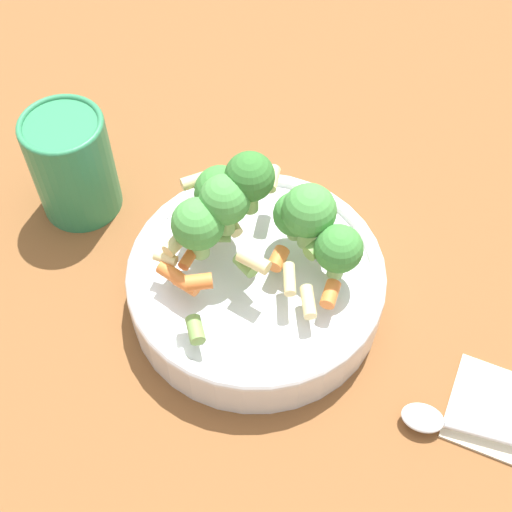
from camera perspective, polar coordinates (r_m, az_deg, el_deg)
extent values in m
plane|color=brown|center=(0.67, 0.00, -3.41)|extent=(3.00, 3.00, 0.00)
cylinder|color=silver|center=(0.65, 0.00, -2.37)|extent=(0.23, 0.23, 0.04)
torus|color=silver|center=(0.64, 0.00, -1.27)|extent=(0.23, 0.23, 0.01)
cylinder|color=#8CB766|center=(0.62, 6.40, -0.91)|extent=(0.01, 0.01, 0.02)
sphere|color=#3D8438|center=(0.60, 6.63, 0.57)|extent=(0.04, 0.04, 0.04)
cylinder|color=#8CB766|center=(0.61, -4.51, 0.76)|extent=(0.02, 0.02, 0.02)
sphere|color=#479342|center=(0.59, -4.70, 2.49)|extent=(0.04, 0.04, 0.04)
cylinder|color=#8CB766|center=(0.61, -0.48, 4.52)|extent=(0.01, 0.01, 0.02)
sphere|color=#33722D|center=(0.59, -0.50, 6.37)|extent=(0.04, 0.04, 0.04)
cylinder|color=#8CB766|center=(0.63, 4.09, 1.76)|extent=(0.02, 0.02, 0.03)
sphere|color=#479342|center=(0.61, 4.27, 3.63)|extent=(0.05, 0.05, 0.05)
cylinder|color=#8CB766|center=(0.64, -2.76, 3.58)|extent=(0.02, 0.02, 0.01)
sphere|color=#3D8438|center=(0.62, -2.86, 5.16)|extent=(0.05, 0.05, 0.05)
cylinder|color=#8CB766|center=(0.64, 3.10, 2.05)|extent=(0.01, 0.01, 0.01)
sphere|color=#479342|center=(0.62, 3.19, 3.36)|extent=(0.04, 0.04, 0.04)
cylinder|color=#8CB766|center=(0.61, -2.41, 2.76)|extent=(0.02, 0.02, 0.02)
sphere|color=#479342|center=(0.59, -2.51, 4.53)|extent=(0.04, 0.04, 0.04)
cylinder|color=orange|center=(0.62, 1.77, -0.33)|extent=(0.02, 0.02, 0.01)
cylinder|color=#729E4C|center=(0.60, -0.78, -0.65)|extent=(0.02, 0.02, 0.01)
cylinder|color=orange|center=(0.57, -4.59, -2.08)|extent=(0.02, 0.02, 0.01)
cylinder|color=#729E4C|center=(0.58, -4.87, -5.89)|extent=(0.03, 0.02, 0.01)
cylinder|color=#729E4C|center=(0.61, 5.16, 0.87)|extent=(0.03, 0.03, 0.01)
cylinder|color=beige|center=(0.64, -4.93, 6.00)|extent=(0.02, 0.03, 0.01)
cylinder|color=orange|center=(0.64, 6.67, 0.97)|extent=(0.01, 0.02, 0.01)
cylinder|color=beige|center=(0.60, 2.69, -1.86)|extent=(0.03, 0.01, 0.01)
cylinder|color=orange|center=(0.60, 5.97, -3.04)|extent=(0.03, 0.02, 0.01)
cylinder|color=beige|center=(0.60, 4.20, -3.68)|extent=(0.03, 0.02, 0.01)
cylinder|color=beige|center=(0.63, -1.94, 2.49)|extent=(0.02, 0.02, 0.01)
cylinder|color=orange|center=(0.65, -4.65, 3.34)|extent=(0.03, 0.02, 0.01)
cylinder|color=orange|center=(0.60, -5.54, -2.25)|extent=(0.02, 0.02, 0.01)
cylinder|color=beige|center=(0.61, -7.27, -0.15)|extent=(0.01, 0.02, 0.01)
cylinder|color=orange|center=(0.61, -5.38, -0.09)|extent=(0.02, 0.02, 0.01)
cylinder|color=beige|center=(0.58, -0.09, -0.42)|extent=(0.02, 0.03, 0.01)
cylinder|color=beige|center=(0.64, 1.25, 6.19)|extent=(0.03, 0.02, 0.01)
cylinder|color=#729E4C|center=(0.62, -3.37, 1.56)|extent=(0.01, 0.03, 0.01)
cylinder|color=orange|center=(0.61, -6.97, -1.27)|extent=(0.02, 0.02, 0.01)
cylinder|color=beige|center=(0.61, -6.49, 0.98)|extent=(0.02, 0.02, 0.01)
cylinder|color=#729E4C|center=(0.63, -5.25, 3.30)|extent=(0.03, 0.02, 0.01)
cylinder|color=#2D7F51|center=(0.72, -14.45, 6.97)|extent=(0.08, 0.08, 0.11)
torus|color=#2D7F51|center=(0.68, -15.41, 10.09)|extent=(0.08, 0.08, 0.01)
ellipsoid|color=silver|center=(0.62, 13.18, -12.50)|extent=(0.03, 0.04, 0.01)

